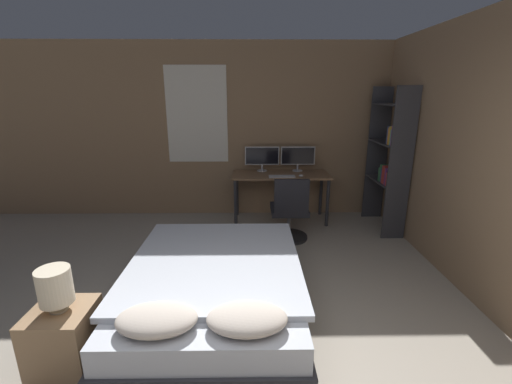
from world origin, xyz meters
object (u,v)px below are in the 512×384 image
object	(u,v)px
nightstand	(65,339)
desk	(281,180)
monitor_right	(298,157)
keyboard	(282,176)
monitor_left	(262,157)
bedside_lamp	(55,286)
bookshelf	(391,156)
bed	(215,289)
office_chair	(290,214)
computer_mouse	(301,176)

from	to	relation	value
nightstand	desk	distance (m)	3.53
monitor_right	keyboard	world-z (taller)	monitor_right
monitor_left	monitor_right	size ratio (longest dim) A/B	1.00
bedside_lamp	bookshelf	world-z (taller)	bookshelf
bedside_lamp	bed	bearing A→B (deg)	32.02
bedside_lamp	bookshelf	xyz separation A→B (m)	(3.31, 2.61, 0.42)
keyboard	monitor_right	bearing A→B (deg)	54.90
office_chair	monitor_right	bearing A→B (deg)	77.16
bed	bedside_lamp	xyz separation A→B (m)	(-1.02, -0.64, 0.43)
bed	computer_mouse	distance (m)	2.48
computer_mouse	bookshelf	bearing A→B (deg)	-8.89
nightstand	bedside_lamp	size ratio (longest dim) A/B	1.53
computer_mouse	bookshelf	distance (m)	1.28
monitor_right	computer_mouse	xyz separation A→B (m)	(0.00, -0.40, -0.21)
nightstand	computer_mouse	world-z (taller)	computer_mouse
bed	bedside_lamp	world-z (taller)	bedside_lamp
bedside_lamp	nightstand	bearing A→B (deg)	-153.43
desk	computer_mouse	world-z (taller)	computer_mouse
bedside_lamp	keyboard	world-z (taller)	bedside_lamp
bed	office_chair	xyz separation A→B (m)	(0.85, 1.61, 0.13)
bedside_lamp	monitor_right	world-z (taller)	monitor_right
bedside_lamp	office_chair	size ratio (longest dim) A/B	0.35
desk	office_chair	world-z (taller)	office_chair
bedside_lamp	computer_mouse	bearing A→B (deg)	53.35
keyboard	bedside_lamp	bearing A→B (deg)	-122.75
desk	keyboard	world-z (taller)	keyboard
monitor_left	keyboard	xyz separation A→B (m)	(0.28, -0.40, -0.22)
monitor_left	bedside_lamp	bearing A→B (deg)	-115.41
office_chair	desk	bearing A→B (deg)	94.69
monitor_left	monitor_right	bearing A→B (deg)	0.00
computer_mouse	bedside_lamp	bearing A→B (deg)	-126.65
desk	bed	bearing A→B (deg)	-108.39
bed	bookshelf	size ratio (longest dim) A/B	1.01
nightstand	monitor_right	world-z (taller)	monitor_right
bedside_lamp	monitor_left	size ratio (longest dim) A/B	0.59
desk	monitor_right	world-z (taller)	monitor_right
bed	office_chair	distance (m)	1.82
bed	nightstand	size ratio (longest dim) A/B	4.22
bed	office_chair	size ratio (longest dim) A/B	2.28
nightstand	monitor_left	distance (m)	3.63
bookshelf	bed	bearing A→B (deg)	-139.21
monitor_left	monitor_right	xyz separation A→B (m)	(0.56, 0.00, 0.00)
monitor_right	computer_mouse	size ratio (longest dim) A/B	7.66
desk	monitor_right	bearing A→B (deg)	35.66
desk	office_chair	size ratio (longest dim) A/B	1.64
nightstand	bedside_lamp	bearing A→B (deg)	26.57
desk	bookshelf	xyz separation A→B (m)	(1.51, -0.39, 0.43)
bed	desk	bearing A→B (deg)	71.61
nightstand	monitor_left	bearing A→B (deg)	64.59
monitor_right	bookshelf	size ratio (longest dim) A/B	0.26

